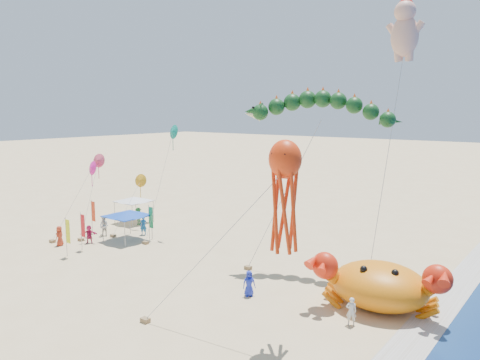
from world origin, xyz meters
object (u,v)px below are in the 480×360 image
(cherub_kite, at_px, (405,29))
(canopy_white, at_px, (134,199))
(dragon_kite, at_px, (320,113))
(canopy_blue, at_px, (127,213))
(crab_inflatable, at_px, (379,284))
(octopus_kite, at_px, (284,188))

(cherub_kite, bearing_deg, canopy_white, -171.79)
(dragon_kite, xyz_separation_m, canopy_blue, (-17.01, -3.55, -8.94))
(canopy_blue, bearing_deg, cherub_kite, 22.00)
(crab_inflatable, relative_size, canopy_white, 2.30)
(dragon_kite, bearing_deg, canopy_white, 176.81)
(crab_inflatable, height_order, dragon_kite, dragon_kite)
(cherub_kite, bearing_deg, crab_inflatable, -75.69)
(crab_inflatable, xyz_separation_m, cherub_kite, (-2.29, 8.99, 15.78))
(canopy_white, bearing_deg, dragon_kite, -3.19)
(dragon_kite, relative_size, canopy_blue, 3.48)
(crab_inflatable, relative_size, dragon_kite, 0.61)
(crab_inflatable, bearing_deg, cherub_kite, 104.31)
(cherub_kite, relative_size, octopus_kite, 1.91)
(cherub_kite, height_order, canopy_blue, cherub_kite)
(dragon_kite, height_order, canopy_blue, dragon_kite)
(canopy_white, bearing_deg, crab_inflatable, -10.60)
(octopus_kite, relative_size, canopy_white, 3.05)
(crab_inflatable, height_order, octopus_kite, octopus_kite)
(canopy_blue, bearing_deg, octopus_kite, -18.85)
(dragon_kite, height_order, cherub_kite, cherub_kite)
(crab_inflatable, bearing_deg, dragon_kite, 147.26)
(cherub_kite, bearing_deg, canopy_blue, -158.00)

